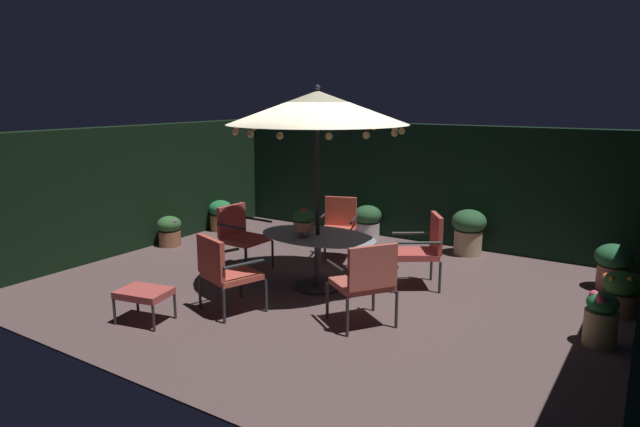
% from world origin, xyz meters
% --- Properties ---
extents(ground_plane, '(8.09, 6.43, 0.02)m').
position_xyz_m(ground_plane, '(0.00, 0.00, -0.01)').
color(ground_plane, brown).
extents(hedge_backdrop_rear, '(8.09, 0.30, 2.09)m').
position_xyz_m(hedge_backdrop_rear, '(0.00, 3.06, 1.04)').
color(hedge_backdrop_rear, black).
rests_on(hedge_backdrop_rear, ground_plane).
extents(hedge_backdrop_left, '(0.30, 6.43, 2.09)m').
position_xyz_m(hedge_backdrop_left, '(-3.90, 0.00, 1.04)').
color(hedge_backdrop_left, black).
rests_on(hedge_backdrop_left, ground_plane).
extents(patio_dining_table, '(1.68, 1.10, 0.74)m').
position_xyz_m(patio_dining_table, '(-0.14, -0.13, 0.58)').
color(patio_dining_table, '#323032').
rests_on(patio_dining_table, ground_plane).
extents(patio_umbrella, '(2.37, 2.37, 2.71)m').
position_xyz_m(patio_umbrella, '(-0.14, -0.13, 2.42)').
color(patio_umbrella, '#2A2C32').
rests_on(patio_umbrella, ground_plane).
extents(centerpiece_planter, '(0.29, 0.29, 0.39)m').
position_xyz_m(centerpiece_planter, '(-0.25, -0.30, 0.96)').
color(centerpiece_planter, tan).
rests_on(centerpiece_planter, patio_dining_table).
extents(patio_chair_north, '(0.82, 0.80, 1.01)m').
position_xyz_m(patio_chair_north, '(1.04, 0.67, 0.57)').
color(patio_chair_north, '#29302F').
rests_on(patio_chair_north, ground_plane).
extents(patio_chair_northeast, '(0.73, 0.76, 0.98)m').
position_xyz_m(patio_chair_northeast, '(-0.62, 1.21, 0.56)').
color(patio_chair_northeast, '#2F2A30').
rests_on(patio_chair_northeast, ground_plane).
extents(patio_chair_east, '(0.61, 0.64, 0.97)m').
position_xyz_m(patio_chair_east, '(-1.57, -0.08, 0.57)').
color(patio_chair_east, '#2A2B32').
rests_on(patio_chair_east, ground_plane).
extents(patio_chair_southeast, '(0.80, 0.77, 0.96)m').
position_xyz_m(patio_chair_southeast, '(-0.60, -1.49, 0.55)').
color(patio_chair_southeast, '#2A3034').
rests_on(patio_chair_southeast, ground_plane).
extents(patio_chair_south, '(0.84, 0.85, 0.99)m').
position_xyz_m(patio_chair_south, '(1.03, -0.95, 0.58)').
color(patio_chair_south, '#312C2D').
rests_on(patio_chair_south, ground_plane).
extents(ottoman_footrest, '(0.65, 0.54, 0.39)m').
position_xyz_m(ottoman_footrest, '(-1.18, -2.21, 0.34)').
color(ottoman_footrest, '#2E2A2C').
rests_on(ottoman_footrest, ground_plane).
extents(potted_plant_back_right, '(0.44, 0.42, 0.53)m').
position_xyz_m(potted_plant_back_right, '(3.42, 1.07, 0.27)').
color(potted_plant_back_right, '#A1684E').
rests_on(potted_plant_back_right, ground_plane).
extents(potted_plant_back_center, '(0.33, 0.33, 0.59)m').
position_xyz_m(potted_plant_back_center, '(3.33, -0.01, 0.30)').
color(potted_plant_back_center, tan).
rests_on(potted_plant_back_center, ground_plane).
extents(potted_plant_left_near, '(0.42, 0.42, 0.53)m').
position_xyz_m(potted_plant_left_near, '(-3.49, 0.25, 0.28)').
color(potted_plant_left_near, '#A06546').
rests_on(potted_plant_left_near, ground_plane).
extents(potted_plant_right_far, '(0.56, 0.56, 0.75)m').
position_xyz_m(potted_plant_right_far, '(1.05, 2.57, 0.41)').
color(potted_plant_right_far, tan).
rests_on(potted_plant_right_far, ground_plane).
extents(potted_plant_left_far, '(0.45, 0.45, 0.59)m').
position_xyz_m(potted_plant_left_far, '(-3.53, 1.59, 0.31)').
color(potted_plant_left_far, '#AC6E3E').
rests_on(potted_plant_left_far, ground_plane).
extents(potted_plant_right_near, '(0.51, 0.51, 0.60)m').
position_xyz_m(potted_plant_right_near, '(-0.88, 2.67, 0.32)').
color(potted_plant_right_near, silver).
rests_on(potted_plant_right_near, ground_plane).
extents(potted_plant_front_corner, '(0.48, 0.48, 0.63)m').
position_xyz_m(potted_plant_front_corner, '(3.24, 1.97, 0.35)').
color(potted_plant_front_corner, '#A8664E').
rests_on(potted_plant_front_corner, ground_plane).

